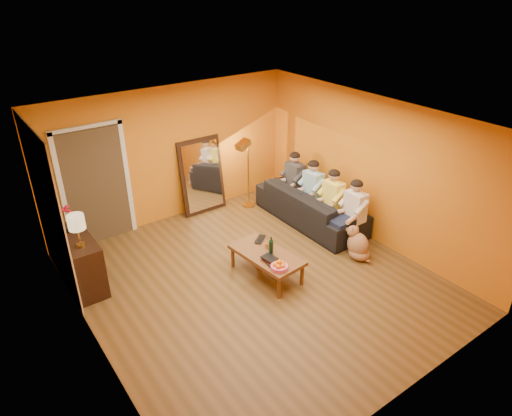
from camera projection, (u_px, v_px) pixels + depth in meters
room_shell at (242, 200)px, 6.93m from camera, size 5.00×5.50×2.60m
white_accent at (48, 210)px, 6.63m from camera, size 0.02×1.90×2.58m
doorway_recess at (94, 184)px, 8.03m from camera, size 1.06×0.30×2.10m
door_jamb_left at (62, 195)px, 7.65m from camera, size 0.08×0.06×2.20m
door_jamb_right at (127, 179)px, 8.24m from camera, size 0.08×0.06×2.20m
door_header at (85, 127)px, 7.45m from camera, size 1.22×0.06×0.08m
mirror_frame at (202, 176)px, 9.09m from camera, size 0.92×0.27×1.51m
mirror_glass at (203, 176)px, 9.06m from camera, size 0.78×0.21×1.35m
sideboard at (80, 261)px, 7.02m from camera, size 0.44×1.18×0.85m
table_lamp at (78, 231)px, 6.49m from camera, size 0.24×0.24×0.51m
sofa at (310, 206)px, 8.84m from camera, size 2.36×0.92×0.69m
coffee_table at (266, 264)px, 7.32m from camera, size 0.74×1.28×0.42m
floor_lamp at (248, 174)px, 9.25m from camera, size 0.34×0.29×1.44m
dog at (358, 242)px, 7.73m from camera, size 0.37×0.54×0.60m
person_far_left at (355, 211)px, 8.07m from camera, size 0.70×0.44×1.22m
person_mid_left at (333, 200)px, 8.47m from camera, size 0.70×0.44×1.22m
person_mid_right at (313, 190)px, 8.86m from camera, size 0.70×0.44×1.22m
person_far_right at (295, 180)px, 9.26m from camera, size 0.70×0.44×1.22m
fruit_bowl at (279, 264)px, 6.81m from camera, size 0.26×0.26×0.16m
wine_bottle at (271, 245)px, 7.14m from camera, size 0.07×0.07×0.31m
tumbler at (268, 245)px, 7.35m from camera, size 0.13×0.13×0.10m
laptop at (263, 240)px, 7.56m from camera, size 0.35×0.32×0.02m
book_lower at (265, 262)px, 6.98m from camera, size 0.24×0.30×0.03m
book_mid at (265, 261)px, 6.98m from camera, size 0.20×0.26×0.02m
book_upper at (265, 260)px, 6.95m from camera, size 0.21×0.26×0.02m
vase at (69, 225)px, 6.96m from camera, size 0.20×0.20×0.21m
flowers at (66, 211)px, 6.84m from camera, size 0.17×0.17×0.45m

